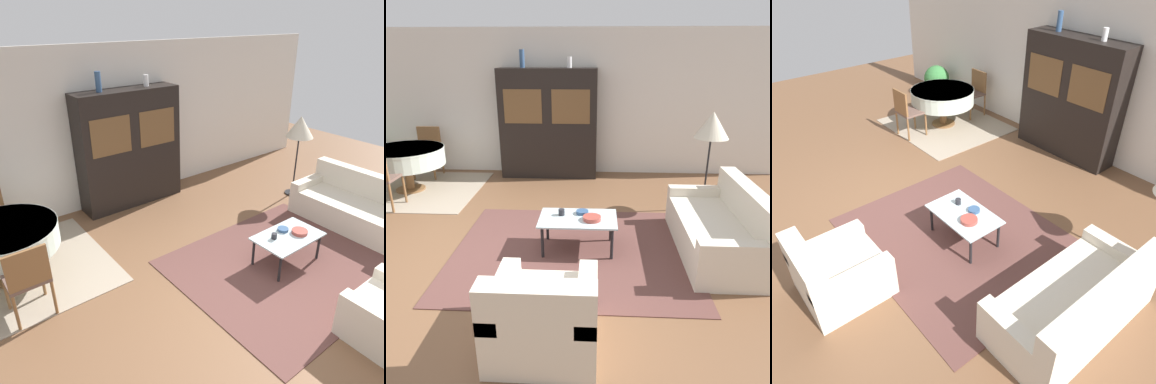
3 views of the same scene
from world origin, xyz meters
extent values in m
plane|color=brown|center=(0.00, 0.00, 0.00)|extent=(14.00, 14.00, 0.00)
cube|color=silver|center=(0.00, 3.63, 1.35)|extent=(10.00, 0.06, 2.70)
cube|color=brown|center=(0.99, 0.37, 0.01)|extent=(2.86, 2.38, 0.01)
cube|color=gray|center=(-1.92, 2.37, 0.01)|extent=(2.26, 2.03, 0.01)
cube|color=beige|center=(2.71, 0.46, 0.21)|extent=(0.88, 1.78, 0.42)
cube|color=beige|center=(3.05, 0.46, 0.61)|extent=(0.20, 1.78, 0.39)
cube|color=beige|center=(2.71, -0.35, 0.48)|extent=(0.88, 0.16, 0.12)
cube|color=beige|center=(2.71, 1.27, 0.48)|extent=(0.88, 0.16, 0.12)
cube|color=beige|center=(0.87, -1.16, 0.20)|extent=(0.86, 0.88, 0.41)
cube|color=beige|center=(0.87, -1.50, 0.60)|extent=(0.86, 0.20, 0.37)
cube|color=beige|center=(0.52, -1.16, 0.47)|extent=(0.16, 0.88, 0.12)
cube|color=beige|center=(1.21, -1.16, 0.47)|extent=(0.16, 0.88, 0.12)
cylinder|color=black|center=(0.66, 0.19, 0.21)|extent=(0.04, 0.04, 0.39)
cylinder|color=black|center=(1.46, 0.19, 0.21)|extent=(0.04, 0.04, 0.39)
cylinder|color=black|center=(0.66, 0.64, 0.21)|extent=(0.04, 0.04, 0.39)
cylinder|color=black|center=(1.46, 0.64, 0.21)|extent=(0.04, 0.04, 0.39)
cube|color=silver|center=(1.06, 0.42, 0.41)|extent=(0.92, 0.57, 0.02)
cube|color=black|center=(0.36, 3.34, 1.00)|extent=(1.80, 0.47, 2.01)
cube|color=brown|center=(-0.07, 3.10, 1.36)|extent=(0.68, 0.01, 0.60)
cube|color=brown|center=(0.79, 3.10, 1.36)|extent=(0.68, 0.01, 0.60)
cylinder|color=brown|center=(-1.97, 2.35, 0.03)|extent=(0.48, 0.48, 0.03)
cylinder|color=brown|center=(-1.97, 2.35, 0.23)|extent=(0.14, 0.14, 0.45)
cylinder|color=beige|center=(-1.97, 2.35, 0.61)|extent=(1.27, 1.27, 0.30)
cylinder|color=beige|center=(-1.97, 2.35, 0.74)|extent=(1.28, 1.28, 0.03)
cylinder|color=brown|center=(-2.18, 1.78, 0.24)|extent=(0.04, 0.04, 0.45)
cylinder|color=brown|center=(-1.77, 1.78, 0.24)|extent=(0.04, 0.04, 0.45)
cylinder|color=brown|center=(-2.18, 1.37, 0.24)|extent=(0.04, 0.04, 0.45)
cylinder|color=brown|center=(-1.77, 1.37, 0.24)|extent=(0.04, 0.04, 0.45)
cube|color=brown|center=(-1.97, 1.57, 0.48)|extent=(0.44, 0.44, 0.04)
cube|color=brown|center=(-1.97, 1.37, 0.72)|extent=(0.44, 0.04, 0.44)
cylinder|color=brown|center=(-1.77, 2.92, 0.24)|extent=(0.04, 0.04, 0.45)
cylinder|color=brown|center=(-2.18, 2.92, 0.24)|extent=(0.04, 0.04, 0.45)
cylinder|color=brown|center=(-1.77, 3.32, 0.24)|extent=(0.04, 0.04, 0.45)
cylinder|color=brown|center=(-2.18, 3.32, 0.24)|extent=(0.04, 0.04, 0.45)
cube|color=brown|center=(-1.97, 3.12, 0.48)|extent=(0.44, 0.44, 0.04)
cube|color=brown|center=(-1.97, 3.32, 0.72)|extent=(0.44, 0.04, 0.44)
cylinder|color=black|center=(2.90, 1.75, 0.01)|extent=(0.28, 0.28, 0.02)
cylinder|color=#232328|center=(0.86, 0.49, 0.46)|extent=(0.07, 0.07, 0.08)
cylinder|color=#9E4238|center=(1.23, 0.36, 0.45)|extent=(0.21, 0.21, 0.05)
cylinder|color=#33517A|center=(1.11, 0.54, 0.44)|extent=(0.15, 0.15, 0.04)
cylinder|color=#33517A|center=(-0.09, 3.34, 2.16)|extent=(0.09, 0.09, 0.31)
cylinder|color=white|center=(0.75, 3.34, 2.10)|extent=(0.08, 0.08, 0.19)
cylinder|color=#93664C|center=(-3.32, 3.17, 0.10)|extent=(0.30, 0.30, 0.21)
sphere|color=#387A3D|center=(-3.32, 3.17, 0.46)|extent=(0.60, 0.60, 0.60)
camera|label=1|loc=(-2.57, -2.14, 3.09)|focal=35.00mm
camera|label=2|loc=(1.27, -3.64, 2.28)|focal=35.00mm
camera|label=3|loc=(3.93, -1.94, 3.34)|focal=35.00mm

